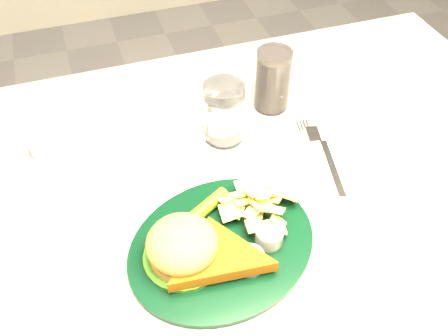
# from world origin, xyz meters

# --- Properties ---
(table) EXTENTS (1.20, 0.80, 0.75)m
(table) POSITION_xyz_m (0.00, 0.00, 0.38)
(table) COLOR #A39F93
(table) RESTS_ON ground
(dinner_plate) EXTENTS (0.35, 0.32, 0.06)m
(dinner_plate) POSITION_xyz_m (-0.06, -0.11, 0.78)
(dinner_plate) COLOR black
(dinner_plate) RESTS_ON table
(water_glass) EXTENTS (0.09, 0.09, 0.11)m
(water_glass) POSITION_xyz_m (0.02, 0.12, 0.81)
(water_glass) COLOR white
(water_glass) RESTS_ON table
(cola_glass) EXTENTS (0.09, 0.09, 0.12)m
(cola_glass) POSITION_xyz_m (0.13, 0.18, 0.81)
(cola_glass) COLOR black
(cola_glass) RESTS_ON table
(fork_napkin) EXTENTS (0.17, 0.20, 0.01)m
(fork_napkin) POSITION_xyz_m (0.17, -0.01, 0.76)
(fork_napkin) COLOR white
(fork_napkin) RESTS_ON table
(ramekin) EXTENTS (0.04, 0.04, 0.02)m
(ramekin) POSITION_xyz_m (-0.29, 0.18, 0.76)
(ramekin) COLOR silver
(ramekin) RESTS_ON table
(wrapped_straw) EXTENTS (0.20, 0.19, 0.01)m
(wrapped_straw) POSITION_xyz_m (-0.03, 0.11, 0.75)
(wrapped_straw) COLOR white
(wrapped_straw) RESTS_ON table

